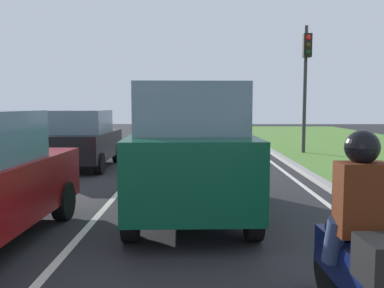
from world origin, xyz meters
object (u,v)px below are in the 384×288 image
(car_suv_ahead, at_px, (190,149))
(motorcycle, at_px, (360,273))
(car_hatchback_far, at_px, (84,139))
(rider_person, at_px, (360,197))
(traffic_light_near_right, at_px, (306,69))

(car_suv_ahead, relative_size, motorcycle, 2.40)
(car_suv_ahead, bearing_deg, motorcycle, -72.31)
(car_hatchback_far, xyz_separation_m, motorcycle, (4.81, -9.51, -0.31))
(car_suv_ahead, xyz_separation_m, motorcycle, (1.45, -4.02, -0.60))
(motorcycle, bearing_deg, car_suv_ahead, 108.50)
(motorcycle, distance_m, rider_person, 0.62)
(car_suv_ahead, bearing_deg, traffic_light_near_right, 62.16)
(rider_person, xyz_separation_m, traffic_light_near_right, (2.93, 13.08, 2.15))
(car_suv_ahead, bearing_deg, car_hatchback_far, 119.32)
(car_hatchback_far, relative_size, rider_person, 3.19)
(rider_person, bearing_deg, car_hatchback_far, 115.60)
(rider_person, bearing_deg, motorcycle, -88.63)
(car_suv_ahead, height_order, traffic_light_near_right, traffic_light_near_right)
(car_suv_ahead, xyz_separation_m, rider_person, (1.45, -3.97, 0.02))
(car_hatchback_far, xyz_separation_m, rider_person, (4.81, -9.46, 0.31))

